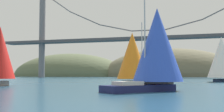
% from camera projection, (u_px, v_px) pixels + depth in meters
% --- Properties ---
extents(headland_center, '(77.48, 44.00, 31.02)m').
position_uv_depth(headland_center, '(169.00, 77.00, 151.26)').
color(headland_center, '#6B664C').
rests_on(headland_center, ground_plane).
extents(headland_left, '(71.99, 44.00, 27.70)m').
position_uv_depth(headland_left, '(69.00, 76.00, 168.25)').
color(headland_left, '#5B6647').
rests_on(headland_left, ground_plane).
extents(suspension_bridge, '(136.27, 6.00, 40.24)m').
position_uv_depth(suspension_bridge, '(149.00, 35.00, 115.54)').
color(suspension_bridge, slate).
rests_on(suspension_bridge, ground_plane).
extents(sailboat_crimson_sail, '(9.07, 6.15, 9.36)m').
position_uv_depth(sailboat_crimson_sail, '(155.00, 61.00, 64.94)').
color(sailboat_crimson_sail, '#B7B2A8').
rests_on(sailboat_crimson_sail, ground_plane).
extents(sailboat_blue_spinnaker, '(8.52, 9.31, 9.87)m').
position_uv_depth(sailboat_blue_spinnaker, '(156.00, 47.00, 28.36)').
color(sailboat_blue_spinnaker, '#191E4C').
rests_on(sailboat_blue_spinnaker, ground_plane).
extents(sailboat_white_mainsail, '(10.35, 9.24, 11.20)m').
position_uv_depth(sailboat_white_mainsail, '(222.00, 58.00, 58.47)').
color(sailboat_white_mainsail, navy).
rests_on(sailboat_white_mainsail, ground_plane).
extents(sailboat_orange_sail, '(9.80, 6.33, 9.99)m').
position_uv_depth(sailboat_orange_sail, '(133.00, 57.00, 45.19)').
color(sailboat_orange_sail, black).
rests_on(sailboat_orange_sail, ground_plane).
extents(channel_buoy, '(1.10, 1.10, 2.64)m').
position_uv_depth(channel_buoy, '(157.00, 81.00, 51.44)').
color(channel_buoy, red).
rests_on(channel_buoy, ground_plane).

